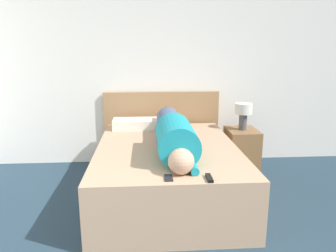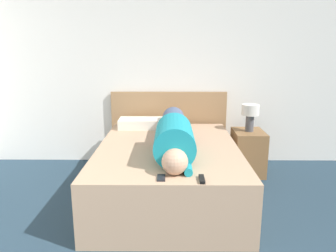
% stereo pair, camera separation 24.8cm
% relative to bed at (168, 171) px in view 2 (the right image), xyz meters
% --- Properties ---
extents(wall_back, '(6.26, 0.06, 2.60)m').
position_rel_bed_xyz_m(wall_back, '(-0.06, 1.18, 1.02)').
color(wall_back, white).
rests_on(wall_back, ground_plane).
extents(bed, '(1.46, 2.04, 0.57)m').
position_rel_bed_xyz_m(bed, '(0.00, 0.00, 0.00)').
color(bed, tan).
rests_on(bed, ground_plane).
extents(headboard, '(1.58, 0.04, 0.99)m').
position_rel_bed_xyz_m(headboard, '(-0.00, 1.11, 0.21)').
color(headboard, '#A37A51').
rests_on(headboard, ground_plane).
extents(nightstand, '(0.38, 0.48, 0.55)m').
position_rel_bed_xyz_m(nightstand, '(1.01, 0.66, -0.01)').
color(nightstand, brown).
rests_on(nightstand, ground_plane).
extents(table_lamp, '(0.22, 0.22, 0.34)m').
position_rel_bed_xyz_m(table_lamp, '(1.01, 0.66, 0.50)').
color(table_lamp, '#4C4C51').
rests_on(table_lamp, nightstand).
extents(person_lying, '(0.36, 1.69, 0.36)m').
position_rel_bed_xyz_m(person_lying, '(0.06, -0.13, 0.44)').
color(person_lying, tan).
rests_on(person_lying, bed).
extents(pillow_near_headboard, '(0.63, 0.30, 0.12)m').
position_rel_bed_xyz_m(pillow_near_headboard, '(-0.32, 0.78, 0.34)').
color(pillow_near_headboard, silver).
rests_on(pillow_near_headboard, bed).
extents(tv_remote, '(0.04, 0.15, 0.02)m').
position_rel_bed_xyz_m(tv_remote, '(0.27, -0.93, 0.29)').
color(tv_remote, black).
rests_on(tv_remote, bed).
extents(cell_phone, '(0.06, 0.13, 0.01)m').
position_rel_bed_xyz_m(cell_phone, '(-0.05, -0.89, 0.29)').
color(cell_phone, black).
rests_on(cell_phone, bed).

